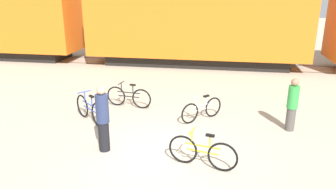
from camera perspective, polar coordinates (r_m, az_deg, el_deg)
The scene contains 10 objects.
ground_plane at distance 8.48m, azimuth -1.55°, elevation -10.11°, with size 80.00×80.00×0.00m, color #B2A893.
freight_train at distance 17.40m, azimuth 5.01°, elevation 14.55°, with size 35.84×2.81×5.48m.
rail_near at distance 17.13m, azimuth 4.53°, elevation 4.71°, with size 47.84×0.07×0.01m, color #4C4238.
rail_far at distance 18.53m, azimuth 4.96°, elevation 5.74°, with size 47.84×0.07×0.01m, color #4C4238.
bicycle_yellow at distance 7.74m, azimuth 5.99°, elevation -9.97°, with size 1.64×0.50×0.89m.
bicycle_silver at distance 10.36m, azimuth 5.90°, elevation -2.61°, with size 1.18×1.17×0.81m.
bicycle_blue at distance 10.46m, azimuth -13.47°, elevation -2.57°, with size 1.38×1.16×0.92m.
bicycle_black at distance 11.49m, azimuth -6.86°, elevation -0.40°, with size 1.66×0.46×0.87m.
person_in_green at distance 10.07m, azimuth 20.82°, elevation -1.65°, with size 0.31×0.31×1.58m.
person_in_navy at distance 8.39m, azimuth -11.28°, elevation -4.16°, with size 0.33×0.33×1.74m.
Camera 1 is at (1.49, -7.30, 4.04)m, focal length 35.00 mm.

